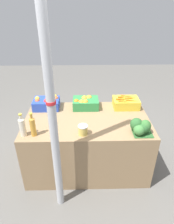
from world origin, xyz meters
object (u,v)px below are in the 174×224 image
Objects in this scene: juice_bottle_amber at (33,126)px; pickle_jar at (83,130)px; support_pole at (51,103)px; orange_crate at (85,103)px; apple_crate at (47,103)px; juice_bottle_cloudy at (22,126)px; carrot_crate at (126,103)px; broccoli_pile at (141,127)px.

juice_bottle_amber reaches higher than pickle_jar.
support_pole reaches higher than orange_crate.
apple_crate is at bearing 103.30° from support_pole.
juice_bottle_amber is at bearing -0.00° from juice_bottle_cloudy.
carrot_crate is at bearing -0.14° from apple_crate.
support_pole is 9.48× the size of juice_bottle_cloudy.
broccoli_pile is at bearing 0.22° from pickle_jar.
pickle_jar is (-0.66, -0.00, -0.03)m from broccoli_pile.
apple_crate reaches higher than pickle_jar.
juice_bottle_amber reaches higher than broccoli_pile.
support_pole is 1.39m from carrot_crate.
juice_bottle_cloudy reaches higher than carrot_crate.
apple_crate is 1.26× the size of juice_bottle_cloudy.
juice_bottle_cloudy reaches higher than apple_crate.
juice_bottle_cloudy is (-1.34, -0.01, 0.03)m from broccoli_pile.
support_pole is 9.18× the size of juice_bottle_amber.
support_pole is at bearing -133.21° from pickle_jar.
apple_crate is (-0.22, 0.95, -0.48)m from support_pole.
juice_bottle_cloudy is at bearing -179.58° from pickle_jar.
apple_crate is 1.12m from carrot_crate.
juice_bottle_amber reaches higher than juice_bottle_cloudy.
orange_crate is 1.26× the size of juice_bottle_cloudy.
orange_crate is at bearing 86.40° from pickle_jar.
support_pole is at bearing -36.45° from juice_bottle_cloudy.
pickle_jar is at bearing -93.60° from orange_crate.
juice_bottle_amber reaches higher than apple_crate.
broccoli_pile is (1.16, -0.65, 0.01)m from apple_crate.
support_pole is 7.51× the size of carrot_crate.
broccoli_pile is 0.86× the size of juice_bottle_amber.
broccoli_pile reaches higher than orange_crate.
support_pole reaches higher than pickle_jar.
carrot_crate is at bearing 46.33° from pickle_jar.
broccoli_pile is 1.22m from juice_bottle_amber.
juice_bottle_amber is at bearing -179.49° from pickle_jar.
apple_crate is at bearing 85.11° from juice_bottle_amber.
juice_bottle_amber is 0.56m from pickle_jar.
orange_crate is at bearing 47.46° from juice_bottle_amber.
support_pole is 1.09m from broccoli_pile.
support_pole is at bearing -76.70° from apple_crate.
juice_bottle_cloudy is at bearing -179.68° from broccoli_pile.
pickle_jar is (0.56, 0.00, -0.07)m from juice_bottle_amber.
pickle_jar is at bearing 0.51° from juice_bottle_amber.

